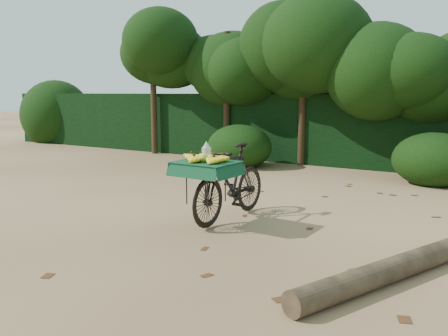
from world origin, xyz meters
The scene contains 7 objects.
ground centered at (0.00, 0.00, 0.00)m, with size 80.00×80.00×0.00m, color tan.
vendor_bicycle centered at (-0.65, -0.11, 0.57)m, with size 0.82×1.87×1.11m.
fallen_log centered at (2.02, -0.96, 0.12)m, with size 0.24×0.24×3.34m, color brown.
hedge_backdrop centered at (0.00, 6.30, 0.90)m, with size 26.00×1.80×1.80m, color black.
tree_row centered at (-0.65, 5.50, 2.00)m, with size 14.50×2.00×4.00m, color black, non-canonical shape.
bush_clumps centered at (0.50, 4.30, 0.45)m, with size 8.80×1.70×0.90m, color black, non-canonical shape.
leaf_litter centered at (0.00, 0.65, 0.01)m, with size 7.00×7.30×0.01m, color #4D2B14, non-canonical shape.
Camera 1 is at (2.82, -5.89, 1.84)m, focal length 38.00 mm.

